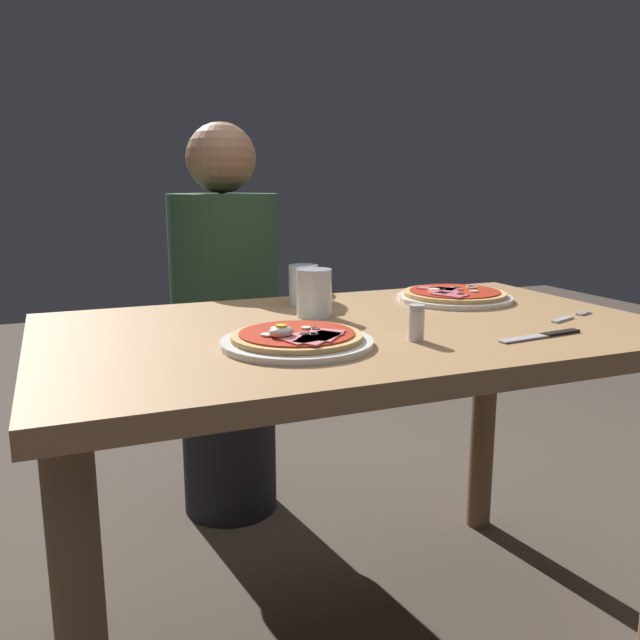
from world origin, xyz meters
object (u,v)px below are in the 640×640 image
at_px(water_glass_far, 314,296).
at_px(fork, 569,318).
at_px(water_glass_near, 303,288).
at_px(salt_shaker, 416,323).
at_px(knife, 546,335).
at_px(pizza_foreground, 297,339).
at_px(diner_person, 226,335).
at_px(pizza_across_left, 454,296).
at_px(dining_table, 355,379).

relative_size(water_glass_far, fork, 0.68).
bearing_deg(water_glass_near, salt_shaker, -80.89).
xyz_separation_m(knife, salt_shaker, (-0.24, 0.06, 0.03)).
relative_size(pizza_foreground, water_glass_far, 2.63).
xyz_separation_m(pizza_foreground, salt_shaker, (0.22, -0.04, 0.02)).
bearing_deg(water_glass_near, pizza_foreground, -112.42).
height_order(water_glass_far, fork, water_glass_far).
bearing_deg(diner_person, pizza_foreground, 84.73).
relative_size(pizza_foreground, pizza_across_left, 0.97).
xyz_separation_m(dining_table, diner_person, (-0.10, 0.71, -0.05)).
relative_size(water_glass_far, knife, 0.53).
relative_size(pizza_foreground, water_glass_near, 2.84).
xyz_separation_m(dining_table, knife, (0.29, -0.23, 0.12)).
bearing_deg(knife, water_glass_near, 123.14).
height_order(pizza_foreground, diner_person, diner_person).
bearing_deg(knife, fork, 35.38).
relative_size(pizza_across_left, water_glass_far, 2.71).
xyz_separation_m(pizza_foreground, pizza_across_left, (0.52, 0.29, -0.00)).
bearing_deg(dining_table, water_glass_near, 95.00).
height_order(dining_table, water_glass_near, water_glass_near).
height_order(dining_table, knife, knife).
height_order(dining_table, pizza_across_left, pizza_across_left).
distance_m(water_glass_near, fork, 0.59).
distance_m(pizza_across_left, diner_person, 0.72).
relative_size(water_glass_far, diner_person, 0.09).
bearing_deg(salt_shaker, water_glass_far, 108.38).
bearing_deg(water_glass_far, water_glass_near, 79.01).
bearing_deg(pizza_across_left, water_glass_far, -172.17).
bearing_deg(dining_table, water_glass_far, 113.16).
bearing_deg(fork, water_glass_near, 142.48).
height_order(water_glass_near, water_glass_far, water_glass_far).
bearing_deg(knife, salt_shaker, 165.12).
xyz_separation_m(dining_table, pizza_across_left, (0.35, 0.16, 0.13)).
bearing_deg(fork, pizza_across_left, 110.13).
xyz_separation_m(pizza_across_left, knife, (-0.06, -0.39, -0.01)).
bearing_deg(knife, dining_table, 141.43).
height_order(pizza_foreground, salt_shaker, salt_shaker).
relative_size(pizza_across_left, salt_shaker, 4.19).
distance_m(salt_shaker, diner_person, 0.90).
height_order(fork, salt_shaker, salt_shaker).
bearing_deg(pizza_foreground, dining_table, 35.33).
bearing_deg(water_glass_near, pizza_across_left, -12.26).
xyz_separation_m(fork, knife, (-0.16, -0.11, 0.00)).
xyz_separation_m(pizza_foreground, water_glass_far, (0.13, 0.23, 0.03)).
bearing_deg(pizza_across_left, pizza_foreground, -151.00).
relative_size(salt_shaker, diner_person, 0.06).
height_order(water_glass_near, salt_shaker, water_glass_near).
xyz_separation_m(water_glass_far, diner_person, (-0.05, 0.60, -0.21)).
bearing_deg(dining_table, knife, -38.57).
distance_m(fork, diner_person, 1.00).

